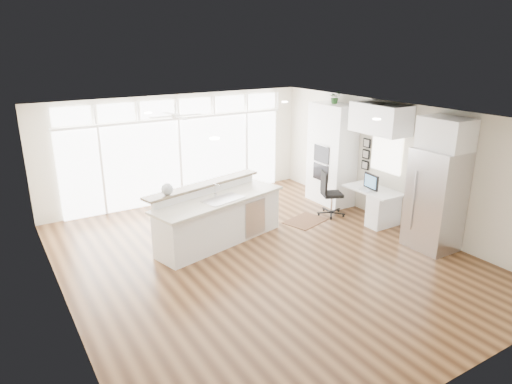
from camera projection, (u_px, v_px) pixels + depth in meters
floor at (263, 258)px, 8.71m from camera, size 7.00×8.00×0.02m
ceiling at (264, 116)px, 7.86m from camera, size 7.00×8.00×0.02m
wall_back at (178, 149)px, 11.51m from camera, size 7.00×0.04×2.70m
wall_front at (457, 286)px, 5.05m from camera, size 7.00×0.04×2.70m
wall_left at (58, 231)px, 6.54m from camera, size 0.04×8.00×2.70m
wall_right at (397, 165)px, 10.03m from camera, size 0.04×8.00×2.70m
glass_wall at (180, 161)px, 11.56m from camera, size 5.80×0.06×2.08m
transom_row at (177, 108)px, 11.14m from camera, size 5.90×0.06×0.40m
desk_window at (387, 153)px, 10.19m from camera, size 0.04×0.85×0.85m
ceiling_fan at (175, 111)px, 9.94m from camera, size 1.16×1.16×0.32m
recessed_lights at (258, 116)px, 8.02m from camera, size 3.40×3.00×0.02m
oven_cabinet at (332, 154)px, 11.35m from camera, size 0.64×1.20×2.50m
desk_nook at (372, 205)px, 10.39m from camera, size 0.72×1.30×0.76m
upper_cabinets at (380, 119)px, 9.79m from camera, size 0.64×1.30×0.64m
refrigerator at (435, 200)px, 8.85m from camera, size 0.76×0.90×2.00m
fridge_cabinet at (446, 133)px, 8.47m from camera, size 0.64×0.90×0.60m
framed_photos at (366, 154)px, 10.73m from camera, size 0.06×0.22×0.80m
kitchen_island at (220, 216)px, 9.22m from camera, size 3.10×1.78×1.16m
rug at (305, 221)px, 10.47m from camera, size 1.08×0.91×0.01m
office_chair at (332, 194)px, 10.67m from camera, size 0.71×0.69×1.07m
fishbowl at (167, 189)px, 8.61m from camera, size 0.28×0.28×0.23m
monitor at (371, 181)px, 10.17m from camera, size 0.14×0.47×0.39m
keyboard at (365, 191)px, 10.14m from camera, size 0.16×0.34×0.02m
potted_plant at (335, 99)px, 10.92m from camera, size 0.30×0.33×0.24m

